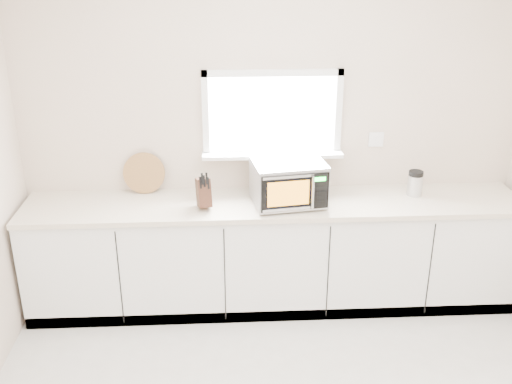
{
  "coord_description": "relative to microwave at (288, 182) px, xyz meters",
  "views": [
    {
      "loc": [
        -0.38,
        -2.59,
        2.8
      ],
      "look_at": [
        -0.15,
        1.55,
        1.06
      ],
      "focal_mm": 42.0,
      "sensor_mm": 36.0,
      "label": 1
    }
  ],
  "objects": [
    {
      "name": "countertop",
      "position": [
        -0.1,
        0.05,
        -0.2
      ],
      "size": [
        3.92,
        0.64,
        0.04
      ],
      "primitive_type": "cube",
      "color": "beige",
      "rests_on": "cabinets"
    },
    {
      "name": "cutting_board",
      "position": [
        -1.13,
        0.3,
        -0.01
      ],
      "size": [
        0.33,
        0.08,
        0.33
      ],
      "primitive_type": "cylinder",
      "rotation": [
        1.4,
        0.0,
        0.0
      ],
      "color": "olive",
      "rests_on": "countertop"
    },
    {
      "name": "cabinets",
      "position": [
        -0.1,
        0.06,
        -0.66
      ],
      "size": [
        3.92,
        0.6,
        0.88
      ],
      "primitive_type": "cube",
      "color": "silver",
      "rests_on": "ground"
    },
    {
      "name": "microwave",
      "position": [
        0.0,
        0.0,
        0.0
      ],
      "size": [
        0.59,
        0.49,
        0.35
      ],
      "rotation": [
        0.0,
        0.0,
        0.15
      ],
      "color": "black",
      "rests_on": "countertop"
    },
    {
      "name": "back_wall",
      "position": [
        -0.1,
        0.35,
        0.26
      ],
      "size": [
        4.0,
        0.17,
        2.7
      ],
      "color": "beige",
      "rests_on": "ground"
    },
    {
      "name": "coffee_grinder",
      "position": [
        1.03,
        0.12,
        -0.08
      ],
      "size": [
        0.13,
        0.13,
        0.21
      ],
      "rotation": [
        0.0,
        0.0,
        -0.12
      ],
      "color": "#B8BAC0",
      "rests_on": "countertop"
    },
    {
      "name": "knife_block",
      "position": [
        -0.65,
        -0.03,
        -0.05
      ],
      "size": [
        0.14,
        0.22,
        0.3
      ],
      "rotation": [
        0.0,
        0.0,
        0.2
      ],
      "color": "#3F2516",
      "rests_on": "countertop"
    }
  ]
}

